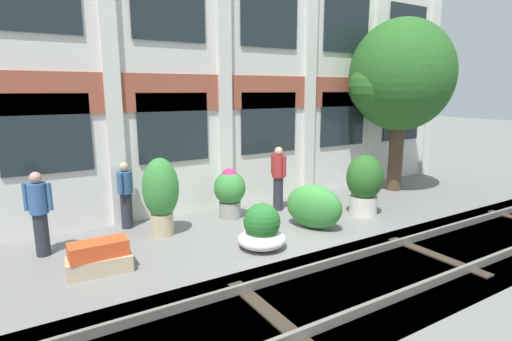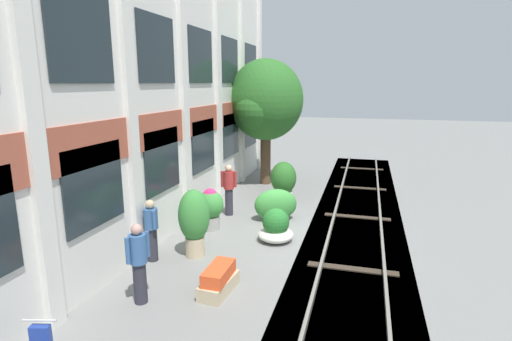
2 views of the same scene
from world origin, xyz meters
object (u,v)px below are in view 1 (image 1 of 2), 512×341
Objects in this scene: topiary_hedge at (314,207)px; resident_watching_tracks at (39,211)px; broadleaf_tree at (401,79)px; potted_plant_stone_basin at (161,193)px; resident_by_doorway at (126,193)px; potted_plant_glazed_jar at (364,183)px; potted_plant_square_trough at (99,258)px; potted_plant_wide_bowl at (262,230)px; resident_near_plants at (278,176)px; potted_plant_fluted_column at (230,190)px.

resident_watching_tracks is at bearing 164.67° from topiary_hedge.
broadleaf_tree is 8.12m from potted_plant_stone_basin.
potted_plant_glazed_jar is at bearing 16.51° from resident_by_doorway.
potted_plant_square_trough is at bearing 55.99° from resident_watching_tracks.
potted_plant_stone_basin is at bearing -20.43° from resident_by_doorway.
potted_plant_wide_bowl is 0.60× the size of resident_watching_tracks.
resident_near_plants is 1.66m from topiary_hedge.
broadleaf_tree is 3.37× the size of potted_plant_glazed_jar.
resident_by_doorway is at bearing 148.50° from topiary_hedge.
resident_by_doorway is 1.95m from resident_watching_tracks.
potted_plant_square_trough is at bearing -155.47° from potted_plant_fluted_column.
potted_plant_wide_bowl is at bearing -9.88° from potted_plant_square_trough.
resident_watching_tracks reaches higher than potted_plant_square_trough.
broadleaf_tree is 5.31× the size of potted_plant_wide_bowl.
potted_plant_square_trough is 0.83× the size of topiary_hedge.
resident_by_doorway is (-2.04, 2.66, 0.45)m from potted_plant_wide_bowl.
potted_plant_stone_basin is 1.75× the size of potted_plant_wide_bowl.
topiary_hedge is (3.71, -2.27, -0.32)m from resident_by_doorway.
potted_plant_wide_bowl is 0.58× the size of resident_near_plants.
resident_near_plants reaches higher than topiary_hedge.
potted_plant_fluted_column is 2.14m from potted_plant_wide_bowl.
potted_plant_fluted_column reaches higher than potted_plant_square_trough.
potted_plant_fluted_column is at bearing 152.45° from potted_plant_glazed_jar.
potted_plant_stone_basin reaches higher than potted_plant_square_trough.
resident_by_doorway is at bearing 158.39° from potted_plant_glazed_jar.
potted_plant_wide_bowl is at bearing -163.19° from broadleaf_tree.
resident_near_plants is (1.77, 1.99, 0.54)m from potted_plant_wide_bowl.
broadleaf_tree is at bearing 115.71° from resident_watching_tracks.
potted_plant_glazed_jar reaches higher than potted_plant_square_trough.
potted_plant_wide_bowl is 0.64× the size of resident_by_doorway.
resident_near_plants reaches higher than potted_plant_glazed_jar.
potted_plant_square_trough is at bearing -77.17° from resident_by_doorway.
potted_plant_stone_basin is 1.27× the size of topiary_hedge.
potted_plant_fluted_column is 0.92× the size of topiary_hedge.
potted_plant_fluted_column is 1.12× the size of potted_plant_square_trough.
broadleaf_tree is 3.04× the size of potted_plant_stone_basin.
potted_plant_wide_bowl is at bearing -49.70° from potted_plant_stone_basin.
potted_plant_stone_basin is 1.90m from potted_plant_fluted_column.
resident_watching_tracks reaches higher than topiary_hedge.
potted_plant_stone_basin is at bearing 165.53° from potted_plant_glazed_jar.
resident_near_plants is (4.82, 1.46, 0.64)m from potted_plant_square_trough.
potted_plant_fluted_column is 1.27× the size of potted_plant_wide_bowl.
potted_plant_wide_bowl is 1.71m from topiary_hedge.
potted_plant_glazed_jar reaches higher than potted_plant_wide_bowl.
topiary_hedge is at bearing 100.47° from resident_watching_tracks.
broadleaf_tree reaches higher than resident_near_plants.
topiary_hedge is at bearing 13.04° from potted_plant_wide_bowl.
resident_watching_tracks is 0.97× the size of resident_near_plants.
potted_plant_stone_basin is at bearing 38.51° from potted_plant_square_trough.
potted_plant_stone_basin is at bearing 156.43° from topiary_hedge.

